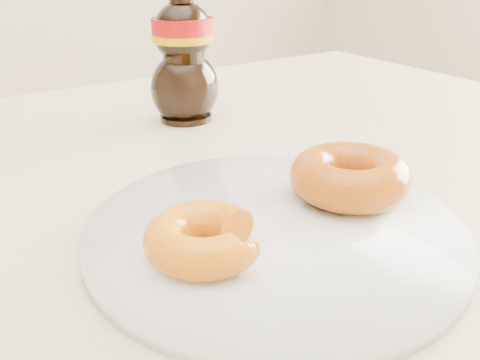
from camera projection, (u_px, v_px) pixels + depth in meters
dining_table at (130, 276)px, 0.53m from camera, size 1.40×0.90×0.75m
plate at (275, 231)px, 0.43m from camera, size 0.30×0.30×0.02m
donut_bitten at (204, 238)px, 0.38m from camera, size 0.09×0.09×0.03m
donut_whole at (350, 176)px, 0.47m from camera, size 0.12×0.12×0.04m
syrup_bottle at (183, 52)px, 0.69m from camera, size 0.10×0.09×0.18m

